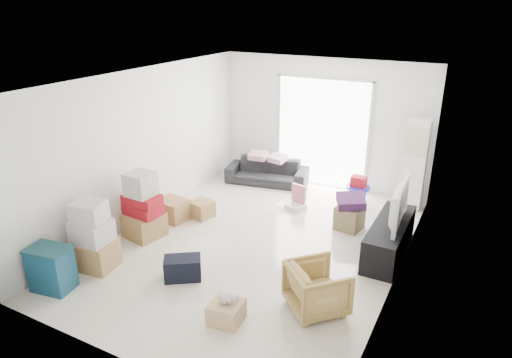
{
  "coord_description": "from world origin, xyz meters",
  "views": [
    {
      "loc": [
        3.09,
        -5.86,
        3.76
      ],
      "look_at": [
        -0.1,
        0.2,
        1.06
      ],
      "focal_mm": 32.0,
      "sensor_mm": 36.0,
      "label": 1
    }
  ],
  "objects_px": {
    "sofa": "(267,168)",
    "storage_bins": "(51,268)",
    "television": "(392,218)",
    "ottoman": "(349,218)",
    "wood_crate": "(226,312)",
    "tv_console": "(389,238)",
    "ac_tower": "(413,165)",
    "armchair": "(317,286)",
    "kids_table": "(358,185)"
  },
  "relations": [
    {
      "from": "sofa",
      "to": "kids_table",
      "type": "distance_m",
      "value": 2.09
    },
    {
      "from": "storage_bins",
      "to": "wood_crate",
      "type": "relative_size",
      "value": 1.62
    },
    {
      "from": "armchair",
      "to": "television",
      "type": "bearing_deg",
      "value": -61.85
    },
    {
      "from": "kids_table",
      "to": "wood_crate",
      "type": "bearing_deg",
      "value": -96.35
    },
    {
      "from": "kids_table",
      "to": "ottoman",
      "type": "bearing_deg",
      "value": -81.56
    },
    {
      "from": "ac_tower",
      "to": "television",
      "type": "height_order",
      "value": "ac_tower"
    },
    {
      "from": "sofa",
      "to": "kids_table",
      "type": "bearing_deg",
      "value": -17.21
    },
    {
      "from": "ac_tower",
      "to": "television",
      "type": "xyz_separation_m",
      "value": [
        0.05,
        -1.96,
        -0.26
      ]
    },
    {
      "from": "tv_console",
      "to": "wood_crate",
      "type": "xyz_separation_m",
      "value": [
        -1.42,
        -2.58,
        -0.14
      ]
    },
    {
      "from": "television",
      "to": "sofa",
      "type": "relative_size",
      "value": 0.63
    },
    {
      "from": "armchair",
      "to": "wood_crate",
      "type": "xyz_separation_m",
      "value": [
        -0.92,
        -0.74,
        -0.22
      ]
    },
    {
      "from": "sofa",
      "to": "wood_crate",
      "type": "relative_size",
      "value": 4.43
    },
    {
      "from": "ac_tower",
      "to": "kids_table",
      "type": "height_order",
      "value": "ac_tower"
    },
    {
      "from": "storage_bins",
      "to": "kids_table",
      "type": "height_order",
      "value": "storage_bins"
    },
    {
      "from": "sofa",
      "to": "storage_bins",
      "type": "relative_size",
      "value": 2.73
    },
    {
      "from": "storage_bins",
      "to": "armchair",
      "type": "bearing_deg",
      "value": 20.54
    },
    {
      "from": "kids_table",
      "to": "armchair",
      "type": "bearing_deg",
      "value": -82.5
    },
    {
      "from": "armchair",
      "to": "wood_crate",
      "type": "bearing_deg",
      "value": 82.41
    },
    {
      "from": "ottoman",
      "to": "ac_tower",
      "type": "bearing_deg",
      "value": 61.9
    },
    {
      "from": "ac_tower",
      "to": "tv_console",
      "type": "bearing_deg",
      "value": -88.54
    },
    {
      "from": "sofa",
      "to": "ottoman",
      "type": "height_order",
      "value": "sofa"
    },
    {
      "from": "ac_tower",
      "to": "kids_table",
      "type": "relative_size",
      "value": 2.93
    },
    {
      "from": "ottoman",
      "to": "wood_crate",
      "type": "bearing_deg",
      "value": -101.17
    },
    {
      "from": "kids_table",
      "to": "tv_console",
      "type": "bearing_deg",
      "value": -58.84
    },
    {
      "from": "television",
      "to": "sofa",
      "type": "height_order",
      "value": "television"
    },
    {
      "from": "armchair",
      "to": "storage_bins",
      "type": "distance_m",
      "value": 3.62
    },
    {
      "from": "ottoman",
      "to": "sofa",
      "type": "bearing_deg",
      "value": 150.57
    },
    {
      "from": "armchair",
      "to": "kids_table",
      "type": "xyz_separation_m",
      "value": [
        -0.45,
        3.43,
        0.07
      ]
    },
    {
      "from": "television",
      "to": "wood_crate",
      "type": "height_order",
      "value": "television"
    },
    {
      "from": "wood_crate",
      "to": "storage_bins",
      "type": "bearing_deg",
      "value": -167.87
    },
    {
      "from": "tv_console",
      "to": "ottoman",
      "type": "relative_size",
      "value": 3.89
    },
    {
      "from": "tv_console",
      "to": "sofa",
      "type": "distance_m",
      "value": 3.54
    },
    {
      "from": "sofa",
      "to": "storage_bins",
      "type": "xyz_separation_m",
      "value": [
        -0.86,
        -4.92,
        -0.02
      ]
    },
    {
      "from": "ottoman",
      "to": "wood_crate",
      "type": "xyz_separation_m",
      "value": [
        -0.62,
        -3.13,
        -0.08
      ]
    },
    {
      "from": "sofa",
      "to": "wood_crate",
      "type": "distance_m",
      "value": 4.68
    },
    {
      "from": "wood_crate",
      "to": "kids_table",
      "type": "bearing_deg",
      "value": 83.65
    },
    {
      "from": "kids_table",
      "to": "sofa",
      "type": "bearing_deg",
      "value": 173.92
    },
    {
      "from": "television",
      "to": "ottoman",
      "type": "bearing_deg",
      "value": 53.43
    },
    {
      "from": "television",
      "to": "ottoman",
      "type": "relative_size",
      "value": 2.64
    },
    {
      "from": "wood_crate",
      "to": "ac_tower",
      "type": "bearing_deg",
      "value": 73.19
    },
    {
      "from": "television",
      "to": "storage_bins",
      "type": "height_order",
      "value": "television"
    },
    {
      "from": "tv_console",
      "to": "television",
      "type": "bearing_deg",
      "value": 90.0
    },
    {
      "from": "storage_bins",
      "to": "ottoman",
      "type": "xyz_separation_m",
      "value": [
        3.1,
        3.66,
        -0.11
      ]
    },
    {
      "from": "television",
      "to": "storage_bins",
      "type": "relative_size",
      "value": 1.73
    },
    {
      "from": "television",
      "to": "wood_crate",
      "type": "relative_size",
      "value": 2.81
    },
    {
      "from": "television",
      "to": "kids_table",
      "type": "xyz_separation_m",
      "value": [
        -0.96,
        1.58,
        -0.2
      ]
    },
    {
      "from": "ac_tower",
      "to": "ottoman",
      "type": "bearing_deg",
      "value": -118.1
    },
    {
      "from": "tv_console",
      "to": "storage_bins",
      "type": "xyz_separation_m",
      "value": [
        -3.9,
        -3.12,
        0.05
      ]
    },
    {
      "from": "tv_console",
      "to": "ottoman",
      "type": "bearing_deg",
      "value": 145.89
    },
    {
      "from": "storage_bins",
      "to": "sofa",
      "type": "bearing_deg",
      "value": 80.08
    }
  ]
}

